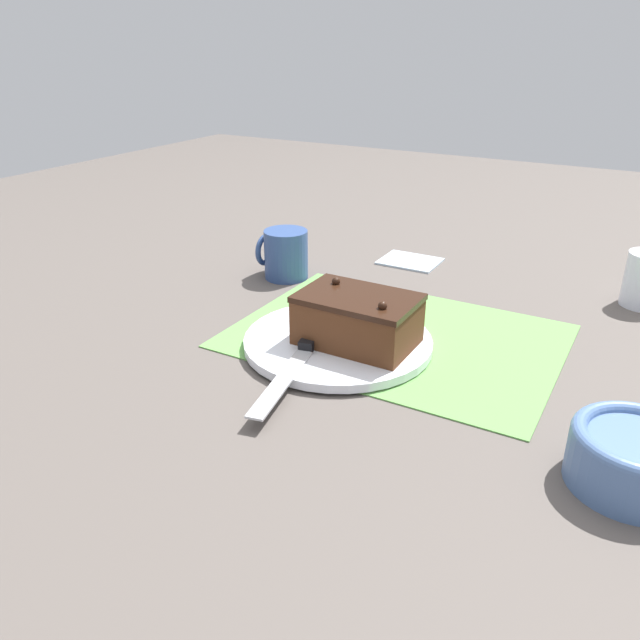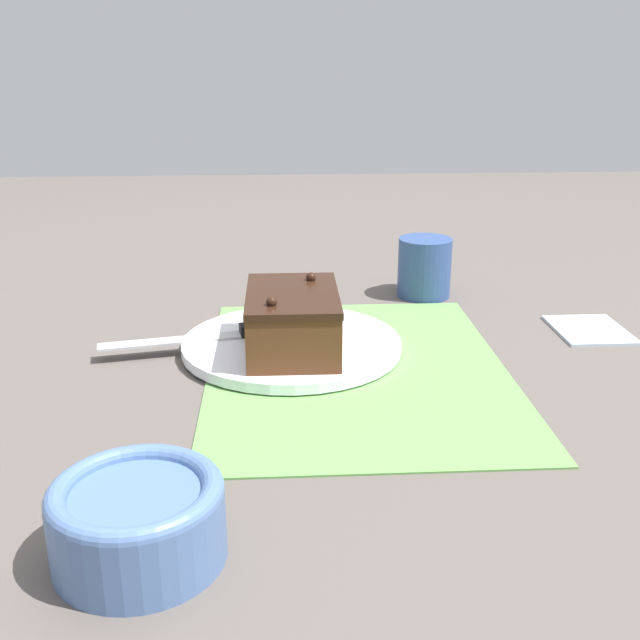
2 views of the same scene
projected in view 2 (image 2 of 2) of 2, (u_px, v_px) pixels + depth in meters
The scene contains 8 objects.
ground_plane at pixel (357, 369), 0.86m from camera, with size 3.00×3.00×0.00m, color #544C47.
placemat_woven at pixel (357, 368), 0.86m from camera, with size 0.46×0.34×0.00m, color #609E4C.
cake_plate at pixel (292, 344), 0.91m from camera, with size 0.26×0.26×0.01m.
chocolate_cake at pixel (293, 321), 0.86m from camera, with size 0.16×0.11×0.08m.
serving_knife at pixel (238, 332), 0.91m from camera, with size 0.07×0.25×0.01m.
small_bowl at pixel (138, 518), 0.53m from camera, with size 0.12×0.12×0.06m.
coffee_mug at pixel (424, 267), 1.11m from camera, with size 0.09×0.08×0.09m.
folded_napkin at pixel (590, 328), 0.98m from camera, with size 0.11×0.09×0.01m, color silver.
Camera 2 is at (-0.79, 0.09, 0.34)m, focal length 42.00 mm.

